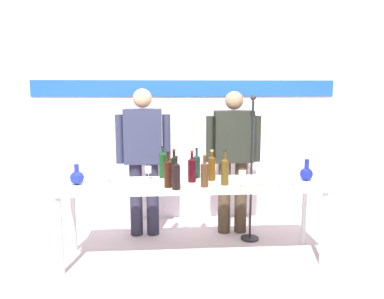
{
  "coord_description": "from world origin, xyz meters",
  "views": [
    {
      "loc": [
        -0.26,
        -3.5,
        1.65
      ],
      "look_at": [
        0.0,
        0.15,
        1.06
      ],
      "focal_mm": 35.36,
      "sensor_mm": 36.0,
      "label": 1
    }
  ],
  "objects_px": {
    "presenter_left": "(143,153)",
    "wine_glass_right_0": "(281,176)",
    "wine_glass_left_1": "(107,170)",
    "wine_bottle_1": "(212,167)",
    "wine_glass_right_3": "(264,176)",
    "wine_glass_right_4": "(260,177)",
    "decanter_blue_left": "(77,177)",
    "wine_bottle_0": "(174,167)",
    "microphone_stand": "(251,192)",
    "wine_glass_left_0": "(148,170)",
    "wine_glass_right_5": "(267,167)",
    "wine_bottle_3": "(197,165)",
    "wine_bottle_7": "(192,169)",
    "display_table": "(193,189)",
    "wine_bottle_5": "(176,175)",
    "presenter_right": "(233,153)",
    "decanter_blue_right": "(306,173)",
    "wine_bottle_2": "(168,172)",
    "wine_glass_left_2": "(107,173)",
    "wine_bottle_6": "(225,171)",
    "wine_bottle_8": "(163,164)",
    "wine_glass_right_2": "(242,175)",
    "wine_bottle_4": "(204,173)",
    "wine_glass_left_3": "(106,176)",
    "wine_glass_right_1": "(296,176)"
  },
  "relations": [
    {
      "from": "presenter_left",
      "to": "wine_glass_right_0",
      "type": "xyz_separation_m",
      "value": [
        1.29,
        -0.89,
        -0.07
      ]
    },
    {
      "from": "wine_glass_left_1",
      "to": "presenter_left",
      "type": "bearing_deg",
      "value": 56.31
    },
    {
      "from": "wine_bottle_1",
      "to": "wine_glass_right_3",
      "type": "xyz_separation_m",
      "value": [
        0.45,
        -0.27,
        -0.03
      ]
    },
    {
      "from": "wine_glass_right_4",
      "to": "decanter_blue_left",
      "type": "bearing_deg",
      "value": 171.21
    },
    {
      "from": "wine_bottle_0",
      "to": "microphone_stand",
      "type": "relative_size",
      "value": 0.2
    },
    {
      "from": "wine_glass_left_0",
      "to": "wine_glass_right_5",
      "type": "bearing_deg",
      "value": 1.93
    },
    {
      "from": "wine_glass_right_3",
      "to": "wine_glass_right_4",
      "type": "relative_size",
      "value": 0.98
    },
    {
      "from": "presenter_left",
      "to": "wine_glass_right_3",
      "type": "distance_m",
      "value": 1.42
    },
    {
      "from": "wine_bottle_0",
      "to": "wine_bottle_3",
      "type": "relative_size",
      "value": 1.03
    },
    {
      "from": "wine_bottle_7",
      "to": "microphone_stand",
      "type": "xyz_separation_m",
      "value": [
        0.67,
        0.39,
        -0.35
      ]
    },
    {
      "from": "display_table",
      "to": "wine_bottle_5",
      "type": "relative_size",
      "value": 8.38
    },
    {
      "from": "presenter_right",
      "to": "decanter_blue_right",
      "type": "bearing_deg",
      "value": -46.73
    },
    {
      "from": "wine_glass_right_0",
      "to": "wine_glass_right_5",
      "type": "bearing_deg",
      "value": 92.19
    },
    {
      "from": "wine_glass_right_3",
      "to": "presenter_left",
      "type": "bearing_deg",
      "value": 143.77
    },
    {
      "from": "presenter_left",
      "to": "wine_glass_right_0",
      "type": "height_order",
      "value": "presenter_left"
    },
    {
      "from": "wine_bottle_2",
      "to": "wine_glass_right_3",
      "type": "bearing_deg",
      "value": -2.0
    },
    {
      "from": "presenter_right",
      "to": "wine_bottle_7",
      "type": "height_order",
      "value": "presenter_right"
    },
    {
      "from": "wine_glass_right_3",
      "to": "wine_glass_right_5",
      "type": "bearing_deg",
      "value": 71.28
    },
    {
      "from": "display_table",
      "to": "presenter_left",
      "type": "height_order",
      "value": "presenter_left"
    },
    {
      "from": "wine_glass_right_4",
      "to": "wine_glass_left_1",
      "type": "bearing_deg",
      "value": 164.0
    },
    {
      "from": "wine_glass_left_2",
      "to": "wine_glass_right_0",
      "type": "height_order",
      "value": "wine_glass_right_0"
    },
    {
      "from": "decanter_blue_right",
      "to": "wine_bottle_1",
      "type": "relative_size",
      "value": 0.7
    },
    {
      "from": "presenter_right",
      "to": "wine_bottle_5",
      "type": "bearing_deg",
      "value": -127.2
    },
    {
      "from": "wine_bottle_5",
      "to": "wine_glass_left_1",
      "type": "xyz_separation_m",
      "value": [
        -0.67,
        0.39,
        -0.03
      ]
    },
    {
      "from": "wine_glass_left_2",
      "to": "wine_bottle_0",
      "type": "bearing_deg",
      "value": 4.16
    },
    {
      "from": "wine_bottle_6",
      "to": "wine_bottle_8",
      "type": "relative_size",
      "value": 1.04
    },
    {
      "from": "wine_bottle_0",
      "to": "decanter_blue_left",
      "type": "bearing_deg",
      "value": -173.61
    },
    {
      "from": "wine_bottle_6",
      "to": "wine_glass_left_2",
      "type": "xyz_separation_m",
      "value": [
        -1.11,
        0.17,
        -0.04
      ]
    },
    {
      "from": "wine_bottle_0",
      "to": "wine_glass_right_2",
      "type": "distance_m",
      "value": 0.69
    },
    {
      "from": "wine_bottle_4",
      "to": "wine_glass_left_0",
      "type": "relative_size",
      "value": 2.26
    },
    {
      "from": "wine_bottle_7",
      "to": "wine_glass_left_3",
      "type": "relative_size",
      "value": 2.02
    },
    {
      "from": "wine_bottle_3",
      "to": "wine_bottle_8",
      "type": "bearing_deg",
      "value": 175.47
    },
    {
      "from": "wine_glass_left_0",
      "to": "presenter_left",
      "type": "bearing_deg",
      "value": 98.23
    },
    {
      "from": "wine_bottle_3",
      "to": "wine_bottle_1",
      "type": "bearing_deg",
      "value": -42.12
    },
    {
      "from": "wine_glass_right_1",
      "to": "wine_glass_right_5",
      "type": "distance_m",
      "value": 0.43
    },
    {
      "from": "wine_bottle_0",
      "to": "wine_bottle_8",
      "type": "bearing_deg",
      "value": 131.42
    },
    {
      "from": "wine_bottle_2",
      "to": "wine_bottle_0",
      "type": "bearing_deg",
      "value": 76.91
    },
    {
      "from": "wine_bottle_0",
      "to": "wine_bottle_6",
      "type": "bearing_deg",
      "value": -24.75
    },
    {
      "from": "wine_glass_left_2",
      "to": "presenter_right",
      "type": "bearing_deg",
      "value": 23.94
    },
    {
      "from": "wine_glass_left_3",
      "to": "wine_glass_right_0",
      "type": "relative_size",
      "value": 1.0
    },
    {
      "from": "wine_glass_right_3",
      "to": "wine_glass_right_4",
      "type": "xyz_separation_m",
      "value": [
        -0.06,
        -0.06,
        0.01
      ]
    },
    {
      "from": "wine_glass_right_3",
      "to": "wine_bottle_4",
      "type": "bearing_deg",
      "value": 177.46
    },
    {
      "from": "wine_glass_right_2",
      "to": "wine_bottle_6",
      "type": "bearing_deg",
      "value": 138.66
    },
    {
      "from": "wine_bottle_1",
      "to": "wine_glass_right_1",
      "type": "relative_size",
      "value": 2.26
    },
    {
      "from": "wine_bottle_2",
      "to": "wine_bottle_8",
      "type": "xyz_separation_m",
      "value": [
        -0.05,
        0.39,
        0.0
      ]
    },
    {
      "from": "wine_glass_left_3",
      "to": "wine_bottle_7",
      "type": "bearing_deg",
      "value": 12.29
    },
    {
      "from": "wine_glass_right_5",
      "to": "display_table",
      "type": "bearing_deg",
      "value": -166.35
    },
    {
      "from": "wine_glass_left_1",
      "to": "wine_glass_right_3",
      "type": "distance_m",
      "value": 1.51
    },
    {
      "from": "wine_bottle_5",
      "to": "wine_glass_right_3",
      "type": "distance_m",
      "value": 0.81
    },
    {
      "from": "wine_glass_right_1",
      "to": "wine_bottle_7",
      "type": "bearing_deg",
      "value": 165.34
    }
  ]
}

